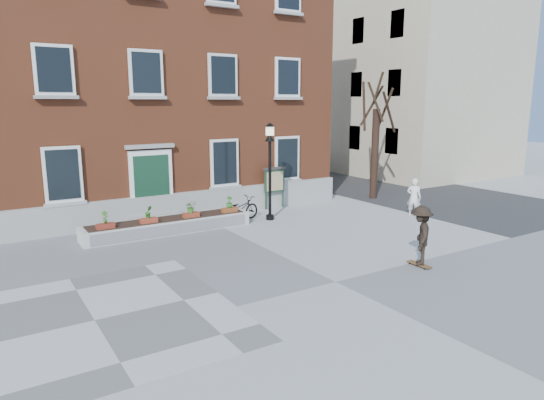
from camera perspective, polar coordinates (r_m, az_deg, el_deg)
ground at (r=13.25m, az=7.50°, el=-9.54°), size 100.00×100.00×0.00m
checker_patch at (r=11.65m, az=-20.14°, el=-13.17°), size 6.00×6.00×0.01m
bicycle at (r=19.57m, az=-3.80°, el=-1.07°), size 1.97×1.04×0.98m
parked_car at (r=32.82m, az=3.24°, el=4.45°), size 3.17×4.71×1.47m
bystander at (r=21.09m, az=16.36°, el=0.29°), size 0.64×0.71×1.63m
brick_building at (r=24.25m, az=-18.45°, el=14.61°), size 18.40×10.85×12.60m
planter_assembly at (r=18.23m, az=-12.03°, el=-2.83°), size 6.20×1.12×1.15m
bare_tree at (r=24.44m, az=12.06°, el=6.66°), size 1.83×1.83×6.16m
side_street at (r=39.18m, az=9.74°, el=14.65°), size 15.20×36.00×14.50m
lamp_post at (r=19.41m, az=-0.25°, el=4.99°), size 0.40×0.40×3.93m
notice_board at (r=21.71m, az=0.28°, el=2.28°), size 1.10×0.16×1.87m
skateboarder at (r=14.70m, az=17.11°, el=-4.00°), size 1.25×1.24×1.81m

